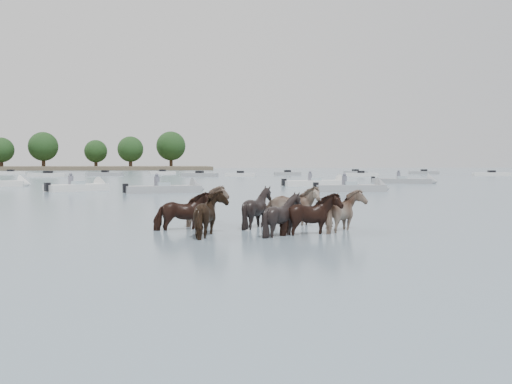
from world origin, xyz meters
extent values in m
plane|color=slate|center=(0.00, 0.00, 0.00)|extent=(400.00, 400.00, 0.00)
imported|color=black|center=(-0.29, 1.18, 0.45)|extent=(1.83, 1.14, 1.44)
imported|color=#9E826B|center=(0.56, 2.53, 0.50)|extent=(1.54, 1.73, 1.55)
imported|color=black|center=(2.03, 1.50, 0.51)|extent=(1.65, 1.52, 1.56)
imported|color=tan|center=(3.19, 1.93, 0.51)|extent=(2.00, 1.26, 1.57)
imported|color=black|center=(0.52, -0.28, 0.50)|extent=(1.58, 1.75, 1.54)
imported|color=black|center=(2.45, -0.46, 0.46)|extent=(1.34, 1.19, 1.47)
imported|color=black|center=(3.22, -0.50, 0.46)|extent=(1.89, 1.23, 1.47)
imported|color=#826958|center=(4.48, 0.10, 0.48)|extent=(1.64, 1.79, 1.51)
sphere|color=black|center=(7.54, 16.95, 0.12)|extent=(0.44, 0.44, 0.44)
cube|color=black|center=(7.29, 16.95, 0.02)|extent=(0.50, 0.22, 0.18)
cube|color=silver|center=(-7.47, 25.92, 0.20)|extent=(4.44, 3.88, 0.55)
cone|color=silver|center=(-5.72, 27.21, 0.20)|extent=(1.68, 1.82, 1.60)
cube|color=#99ADB7|center=(-7.47, 25.92, 0.55)|extent=(1.31, 1.38, 0.35)
cube|color=black|center=(-9.21, 24.62, 0.35)|extent=(0.49, 0.49, 0.60)
cylinder|color=#595966|center=(-7.87, 25.92, 0.75)|extent=(0.36, 0.36, 0.70)
sphere|color=#595966|center=(-7.87, 25.92, 1.20)|extent=(0.24, 0.24, 0.24)
cube|color=gray|center=(-1.29, 22.60, 0.20)|extent=(5.24, 2.72, 0.55)
cone|color=gray|center=(1.15, 23.18, 0.20)|extent=(1.25, 1.76, 1.60)
cube|color=#99ADB7|center=(-1.29, 22.60, 0.55)|extent=(1.04, 1.27, 0.35)
cube|color=black|center=(-3.72, 22.02, 0.35)|extent=(0.42, 0.42, 0.60)
cylinder|color=#595966|center=(-1.69, 22.60, 0.75)|extent=(0.36, 0.36, 0.70)
sphere|color=#595966|center=(-1.69, 22.60, 1.20)|extent=(0.24, 0.24, 0.24)
cube|color=silver|center=(11.70, 32.19, 0.20)|extent=(6.04, 2.78, 0.55)
cone|color=silver|center=(14.55, 32.80, 0.20)|extent=(1.21, 1.75, 1.60)
cube|color=#99ADB7|center=(11.70, 32.19, 0.55)|extent=(1.02, 1.26, 0.35)
cube|color=black|center=(8.84, 31.58, 0.35)|extent=(0.42, 0.42, 0.60)
cylinder|color=#595966|center=(11.30, 32.19, 0.75)|extent=(0.36, 0.36, 0.70)
sphere|color=#595966|center=(11.30, 32.19, 1.20)|extent=(0.24, 0.24, 0.24)
cube|color=gray|center=(11.72, 22.24, 0.20)|extent=(4.95, 1.88, 0.55)
cone|color=gray|center=(14.15, 22.10, 0.20)|extent=(0.99, 1.65, 1.60)
cube|color=#99ADB7|center=(11.72, 22.24, 0.55)|extent=(0.86, 1.17, 0.35)
cube|color=black|center=(9.29, 22.39, 0.35)|extent=(0.37, 0.37, 0.60)
cylinder|color=#595966|center=(11.32, 22.24, 0.75)|extent=(0.36, 0.36, 0.70)
sphere|color=#595966|center=(11.32, 22.24, 1.20)|extent=(0.24, 0.24, 0.24)
cube|color=gray|center=(21.67, 36.49, 0.20)|extent=(5.71, 4.40, 0.55)
cone|color=gray|center=(24.10, 34.97, 0.20)|extent=(1.61, 1.83, 1.60)
cube|color=#99ADB7|center=(21.67, 36.49, 0.55)|extent=(1.27, 1.37, 0.35)
cube|color=black|center=(19.23, 38.01, 0.35)|extent=(0.48, 0.48, 0.60)
cylinder|color=#595966|center=(21.27, 36.49, 0.75)|extent=(0.36, 0.36, 0.70)
sphere|color=#595966|center=(21.27, 36.49, 1.20)|extent=(0.24, 0.24, 0.24)
cone|color=silver|center=(-13.21, 34.75, 0.20)|extent=(0.92, 1.61, 1.60)
cube|color=silver|center=(-28.69, 86.89, 0.22)|extent=(5.38, 1.69, 0.60)
cube|color=black|center=(-28.69, 86.89, 0.60)|extent=(1.04, 1.04, 0.50)
cube|color=silver|center=(-18.52, 68.50, 0.22)|extent=(5.91, 3.00, 0.60)
cube|color=black|center=(-18.52, 68.50, 0.60)|extent=(1.23, 1.23, 0.50)
cube|color=gray|center=(-11.19, 74.48, 0.22)|extent=(5.53, 2.28, 0.60)
cube|color=black|center=(-11.19, 74.48, 0.60)|extent=(1.14, 1.14, 0.50)
cube|color=silver|center=(-2.55, 83.41, 0.22)|extent=(4.76, 2.67, 0.60)
cube|color=black|center=(-2.55, 83.41, 0.60)|extent=(1.23, 1.23, 0.50)
cube|color=gray|center=(3.18, 66.39, 0.22)|extent=(5.51, 3.48, 0.60)
cube|color=black|center=(3.18, 66.39, 0.60)|extent=(1.31, 1.31, 0.50)
cube|color=silver|center=(9.08, 65.31, 0.22)|extent=(4.57, 2.37, 0.60)
cube|color=black|center=(9.08, 65.31, 0.60)|extent=(1.19, 1.19, 0.50)
cube|color=gray|center=(17.68, 73.12, 0.22)|extent=(4.34, 1.66, 0.60)
cube|color=black|center=(17.68, 73.12, 0.60)|extent=(1.04, 1.04, 0.50)
cube|color=silver|center=(26.65, 63.27, 0.22)|extent=(5.29, 2.91, 0.60)
cube|color=black|center=(26.65, 63.27, 0.60)|extent=(1.25, 1.25, 0.50)
cube|color=gray|center=(32.17, 82.37, 0.22)|extent=(4.13, 1.75, 0.60)
cube|color=black|center=(32.17, 82.37, 0.60)|extent=(1.06, 1.06, 0.50)
cube|color=gray|center=(43.96, 79.34, 0.22)|extent=(5.32, 2.38, 0.60)
cube|color=black|center=(43.96, 79.34, 0.60)|extent=(1.16, 1.16, 0.50)
cube|color=silver|center=(48.28, 64.82, 0.22)|extent=(5.74, 2.72, 0.60)
cube|color=black|center=(48.28, 64.82, 0.60)|extent=(1.20, 1.20, 0.50)
cylinder|color=#382619|center=(-46.52, 143.38, 1.52)|extent=(1.00, 1.00, 3.03)
sphere|color=black|center=(-46.52, 143.38, 5.47)|extent=(6.74, 6.74, 6.74)
cylinder|color=#382619|center=(-36.44, 147.08, 1.81)|extent=(1.00, 1.00, 3.63)
sphere|color=black|center=(-36.44, 147.08, 6.55)|extent=(8.06, 8.06, 8.06)
cylinder|color=#382619|center=(-23.36, 155.08, 1.50)|extent=(1.00, 1.00, 3.00)
sphere|color=black|center=(-23.36, 155.08, 5.42)|extent=(6.68, 6.68, 6.68)
cylinder|color=#382619|center=(-12.64, 146.01, 1.62)|extent=(1.00, 1.00, 3.25)
sphere|color=black|center=(-12.64, 146.01, 5.86)|extent=(7.22, 7.22, 7.22)
cylinder|color=#382619|center=(-1.34, 152.99, 1.94)|extent=(1.00, 1.00, 3.89)
sphere|color=black|center=(-1.34, 152.99, 7.02)|extent=(8.64, 8.64, 8.64)
camera|label=1|loc=(-0.54, -15.66, 2.02)|focal=39.25mm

